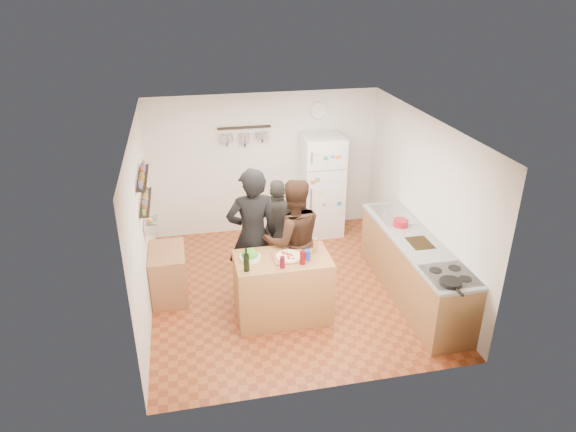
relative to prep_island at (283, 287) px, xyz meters
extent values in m
plane|color=brown|center=(0.23, 0.65, -0.46)|extent=(4.20, 4.20, 0.00)
plane|color=white|center=(0.23, 0.65, 2.04)|extent=(4.20, 4.20, 0.00)
plane|color=silver|center=(0.23, 2.75, 0.79)|extent=(4.00, 0.00, 4.00)
plane|color=silver|center=(-1.77, 0.65, 0.79)|extent=(0.00, 4.20, 4.20)
plane|color=silver|center=(2.23, 0.65, 0.79)|extent=(0.00, 4.20, 4.20)
cube|color=#A0723A|center=(0.00, 0.00, 0.00)|extent=(1.25, 0.72, 0.91)
cube|color=brown|center=(0.08, -0.02, 0.47)|extent=(0.42, 0.34, 0.02)
cylinder|color=beige|center=(0.08, -0.02, 0.48)|extent=(0.34, 0.34, 0.02)
cylinder|color=silver|center=(-0.42, 0.05, 0.48)|extent=(0.27, 0.27, 0.05)
cylinder|color=black|center=(-0.50, -0.22, 0.57)|extent=(0.08, 0.08, 0.23)
cylinder|color=#4E0619|center=(-0.05, -0.24, 0.53)|extent=(0.06, 0.06, 0.15)
cylinder|color=#60080A|center=(0.22, -0.20, 0.54)|extent=(0.07, 0.07, 0.17)
cylinder|color=#91613C|center=(0.45, 0.05, 0.54)|extent=(0.06, 0.06, 0.18)
cylinder|color=navy|center=(0.30, -0.12, 0.53)|extent=(0.09, 0.09, 0.14)
imported|color=black|center=(-0.31, 0.57, 0.53)|extent=(0.74, 0.51, 1.97)
imported|color=black|center=(0.24, 0.45, 0.45)|extent=(0.92, 0.73, 1.82)
imported|color=#2D2C28|center=(0.15, 1.03, 0.34)|extent=(0.97, 0.49, 1.59)
cube|color=#9E7042|center=(1.93, 0.10, -0.01)|extent=(0.63, 2.63, 0.90)
cube|color=white|center=(1.93, -0.85, 0.46)|extent=(0.60, 0.62, 0.02)
cylinder|color=black|center=(1.83, -1.05, 0.49)|extent=(0.26, 0.26, 0.05)
cube|color=silver|center=(1.93, 0.95, 0.46)|extent=(0.50, 0.80, 0.03)
cube|color=brown|center=(1.93, 0.00, 0.46)|extent=(0.30, 0.40, 0.02)
cylinder|color=maroon|center=(1.88, 0.56, 0.51)|extent=(0.22, 0.22, 0.09)
cube|color=white|center=(1.18, 2.40, 0.45)|extent=(0.70, 0.68, 1.80)
cylinder|color=silver|center=(1.18, 2.73, 1.69)|extent=(0.30, 0.03, 0.30)
cube|color=black|center=(-1.70, 0.85, 1.04)|extent=(0.12, 1.00, 0.02)
cube|color=black|center=(-1.70, 0.85, 1.40)|extent=(0.12, 1.00, 0.02)
cube|color=silver|center=(-1.67, 0.85, 0.69)|extent=(0.18, 0.35, 0.14)
cube|color=#9A6540|center=(-1.51, 0.83, -0.09)|extent=(0.50, 0.80, 0.73)
cube|color=black|center=(-0.12, 2.65, 1.49)|extent=(0.90, 0.04, 0.04)
camera|label=1|loc=(-1.13, -5.72, 3.79)|focal=32.00mm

